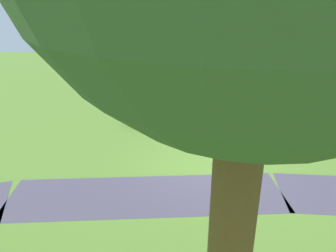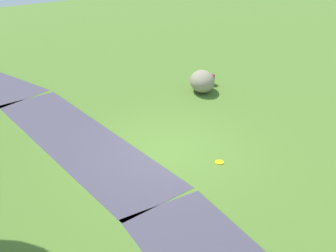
{
  "view_description": "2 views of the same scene",
  "coord_description": "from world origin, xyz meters",
  "views": [
    {
      "loc": [
        0.85,
        9.69,
        5.36
      ],
      "look_at": [
        1.55,
        -1.36,
        0.92
      ],
      "focal_mm": 34.04,
      "sensor_mm": 36.0,
      "label": 1
    },
    {
      "loc": [
        -8.67,
        5.35,
        6.03
      ],
      "look_at": [
        -0.6,
        0.28,
        1.16
      ],
      "focal_mm": 44.32,
      "sensor_mm": 36.0,
      "label": 2
    }
  ],
  "objects": [
    {
      "name": "frisbee_on_grass",
      "position": [
        -1.28,
        -0.95,
        0.01
      ],
      "size": [
        0.24,
        0.24,
        0.02
      ],
      "color": "yellow",
      "rests_on": "ground"
    },
    {
      "name": "handbag_on_grass",
      "position": [
        -4.85,
        -3.99,
        0.14
      ],
      "size": [
        0.37,
        0.37,
        0.31
      ],
      "color": "brown",
      "rests_on": "ground"
    },
    {
      "name": "backpack_by_boulder",
      "position": [
        3.5,
        -4.3,
        0.19
      ],
      "size": [
        0.35,
        0.35,
        0.4
      ],
      "color": "maroon",
      "rests_on": "ground"
    },
    {
      "name": "woman_with_handbag",
      "position": [
        -4.28,
        -3.26,
        0.97
      ],
      "size": [
        0.42,
        0.42,
        1.67
      ],
      "color": "beige",
      "rests_on": "ground"
    },
    {
      "name": "man_near_boulder",
      "position": [
        -2.27,
        -5.68,
        1.04
      ],
      "size": [
        0.26,
        0.52,
        1.77
      ],
      "color": "brown",
      "rests_on": "ground"
    },
    {
      "name": "ground_plane",
      "position": [
        0.0,
        0.0,
        0.0
      ],
      "size": [
        48.0,
        48.0,
        0.0
      ],
      "primitive_type": "plane",
      "color": "#4E7129"
    },
    {
      "name": "lawn_boulder",
      "position": [
        3.13,
        -3.59,
        0.4
      ],
      "size": [
        1.6,
        1.44,
        0.79
      ],
      "color": "gray",
      "rests_on": "ground"
    },
    {
      "name": "footpath_segment_mid",
      "position": [
        1.97,
        1.84,
        0.0
      ],
      "size": [
        8.19,
        3.05,
        0.01
      ],
      "color": "#423D4D",
      "rests_on": "ground"
    }
  ]
}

